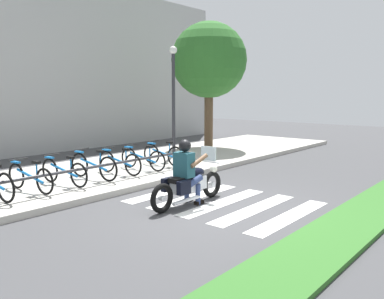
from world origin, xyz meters
TOP-DOWN VIEW (x-y plane):
  - ground_plane at (0.00, 0.00)m, footprint 48.00×48.00m
  - grass_median at (0.00, -2.70)m, footprint 24.00×1.10m
  - sidewalk at (0.00, 4.40)m, footprint 24.00×4.40m
  - crosswalk_stripe_0 at (0.53, -1.60)m, footprint 2.80×0.40m
  - crosswalk_stripe_1 at (0.53, -0.80)m, footprint 2.80×0.40m
  - crosswalk_stripe_2 at (0.53, 0.00)m, footprint 2.80×0.40m
  - crosswalk_stripe_3 at (0.53, 0.80)m, footprint 2.80×0.40m
  - crosswalk_stripe_4 at (0.53, 1.60)m, footprint 2.80×0.40m
  - motorcycle at (-0.07, 0.47)m, footprint 2.24×0.62m
  - rider at (-0.15, 0.48)m, footprint 0.62×0.53m
  - bicycle_2 at (-2.00, 3.58)m, footprint 0.48×1.67m
  - bicycle_3 at (-1.13, 3.58)m, footprint 0.48×1.69m
  - bicycle_4 at (-0.26, 3.57)m, footprint 0.48×1.72m
  - bicycle_5 at (0.61, 3.58)m, footprint 0.48×1.60m
  - bicycle_6 at (1.48, 3.58)m, footprint 0.48×1.69m
  - bicycle_7 at (2.35, 3.57)m, footprint 0.48×1.58m
  - bike_rack at (-0.70, 3.02)m, footprint 6.69×0.07m
  - street_lamp at (4.16, 4.80)m, footprint 0.28×0.28m
  - tree_near_rack at (6.74, 5.20)m, footprint 3.07×3.07m

SIDE VIEW (x-z plane):
  - ground_plane at x=0.00m, z-range 0.00..0.00m
  - crosswalk_stripe_0 at x=0.53m, z-range 0.00..0.01m
  - crosswalk_stripe_1 at x=0.53m, z-range 0.00..0.01m
  - crosswalk_stripe_2 at x=0.53m, z-range 0.00..0.01m
  - crosswalk_stripe_3 at x=0.53m, z-range 0.00..0.01m
  - crosswalk_stripe_4 at x=0.53m, z-range 0.00..0.01m
  - grass_median at x=0.00m, z-range 0.00..0.08m
  - sidewalk at x=0.00m, z-range 0.00..0.15m
  - motorcycle at x=-0.07m, z-range -0.15..1.05m
  - bicycle_6 at x=1.48m, z-range 0.12..0.85m
  - bicycle_2 at x=-2.00m, z-range 0.12..0.85m
  - bicycle_3 at x=-1.13m, z-range 0.12..0.86m
  - bicycle_5 at x=0.61m, z-range 0.12..0.86m
  - bicycle_7 at x=2.35m, z-range 0.12..0.88m
  - bicycle_4 at x=-0.26m, z-range 0.12..0.90m
  - bike_rack at x=-0.70m, z-range 0.34..0.82m
  - rider at x=-0.15m, z-range 0.10..1.52m
  - street_lamp at x=4.16m, z-range 0.45..4.46m
  - tree_near_rack at x=6.74m, z-range 1.06..6.31m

